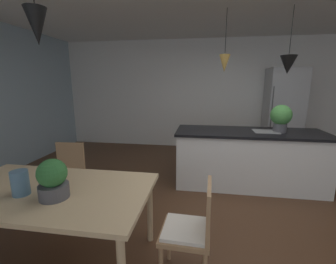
{
  "coord_description": "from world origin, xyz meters",
  "views": [
    {
      "loc": [
        -0.47,
        -2.58,
        1.64
      ],
      "look_at": [
        -0.91,
        0.25,
        1.02
      ],
      "focal_mm": 24.03,
      "sensor_mm": 36.0,
      "label": 1
    }
  ],
  "objects": [
    {
      "name": "chair_kitchen_end",
      "position": [
        -0.53,
        -0.94,
        0.47
      ],
      "size": [
        0.42,
        0.42,
        0.87
      ],
      "color": "#A87F56",
      "rests_on": "ground_plane"
    },
    {
      "name": "vase_on_dining_table",
      "position": [
        -1.94,
        -1.07,
        0.83
      ],
      "size": [
        0.14,
        0.14,
        0.21
      ],
      "color": "slate",
      "rests_on": "dining_table"
    },
    {
      "name": "pendant_over_island_main",
      "position": [
        -0.17,
        1.03,
        1.93
      ],
      "size": [
        0.17,
        0.17,
        0.9
      ],
      "color": "black"
    },
    {
      "name": "potted_plant_on_table",
      "position": [
        -1.64,
        -1.07,
        0.89
      ],
      "size": [
        0.23,
        0.23,
        0.33
      ],
      "color": "#4C4C51",
      "rests_on": "dining_table"
    },
    {
      "name": "wall_back_kitchen",
      "position": [
        0.0,
        3.26,
        1.35
      ],
      "size": [
        10.0,
        0.12,
        2.7
      ],
      "primitive_type": "cube",
      "color": "white",
      "rests_on": "ground_plane"
    },
    {
      "name": "potted_plant_on_island",
      "position": [
        0.71,
        1.03,
        1.14
      ],
      "size": [
        0.31,
        0.31,
        0.42
      ],
      "color": "#4C4C51",
      "rests_on": "kitchen_island"
    },
    {
      "name": "ground_plane",
      "position": [
        0.0,
        0.0,
        -0.02
      ],
      "size": [
        10.0,
        8.4,
        0.04
      ],
      "primitive_type": "cube",
      "color": "#4C301E"
    },
    {
      "name": "pendant_over_island_aux",
      "position": [
        0.73,
        1.03,
        1.9
      ],
      "size": [
        0.23,
        0.23,
        0.93
      ],
      "color": "black"
    },
    {
      "name": "dining_table",
      "position": [
        -1.79,
        -0.94,
        0.66
      ],
      "size": [
        1.78,
        0.98,
        0.73
      ],
      "color": "#D1B284",
      "rests_on": "ground_plane"
    },
    {
      "name": "refrigerator",
      "position": [
        1.34,
        2.86,
        0.99
      ],
      "size": [
        0.76,
        0.67,
        1.97
      ],
      "color": "#B2B5B7",
      "rests_on": "ground_plane"
    },
    {
      "name": "chair_far_left",
      "position": [
        -2.19,
        -0.08,
        0.47
      ],
      "size": [
        0.42,
        0.42,
        0.87
      ],
      "color": "#A87F56",
      "rests_on": "ground_plane"
    },
    {
      "name": "pendant_over_table",
      "position": [
        -1.72,
        -0.94,
        2.06
      ],
      "size": [
        0.17,
        0.17,
        0.78
      ],
      "color": "black"
    },
    {
      "name": "kitchen_island",
      "position": [
        0.28,
        1.03,
        0.46
      ],
      "size": [
        2.31,
        0.84,
        0.91
      ],
      "color": "silver",
      "rests_on": "ground_plane"
    }
  ]
}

